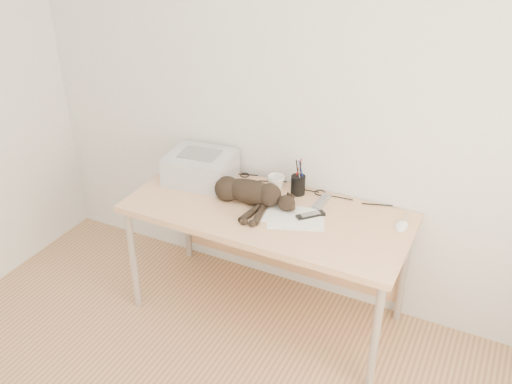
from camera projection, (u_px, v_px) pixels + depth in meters
The scene contains 11 objects.
wall_back at pixel (295, 95), 3.21m from camera, with size 3.50×3.50×0.00m, color white.
desk at pixel (273, 223), 3.33m from camera, with size 1.60×0.70×0.74m.
printer at pixel (201, 167), 3.47m from camera, with size 0.42×0.37×0.18m.
papers at pixel (294, 218), 3.13m from camera, with size 0.38×0.31×0.01m.
cat at pixel (246, 193), 3.24m from camera, with size 0.66×0.31×0.15m.
mug at pixel (276, 183), 3.37m from camera, with size 0.10×0.10×0.09m, color white.
pen_cup at pixel (298, 185), 3.33m from camera, with size 0.08×0.08×0.22m.
remote_grey at pixel (322, 202), 3.26m from camera, with size 0.05×0.18×0.02m, color gray.
remote_black at pixel (311, 216), 3.13m from camera, with size 0.05×0.16×0.02m, color black.
mouse at pixel (402, 224), 3.04m from camera, with size 0.07×0.11×0.04m, color white.
cable_tangle at pixel (289, 185), 3.44m from camera, with size 1.36×0.07×0.01m, color black, non-canonical shape.
Camera 1 is at (1.16, -1.09, 2.40)m, focal length 40.00 mm.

